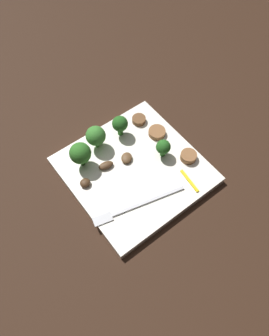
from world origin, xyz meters
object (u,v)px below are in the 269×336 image
sausage_slice_0 (157,132)px  sausage_slice_2 (139,120)px  broccoli_floret_3 (80,153)px  pepper_strip_0 (189,181)px  broccoli_floret_1 (120,124)px  mushroom_2 (106,165)px  plate (134,170)px  mushroom_1 (85,183)px  fork (133,207)px  broccoli_floret_0 (163,147)px  sausage_slice_1 (188,156)px  broccoli_floret_2 (96,136)px  mushroom_0 (127,158)px

sausage_slice_0 → sausage_slice_2: (0.01, -0.05, -0.00)m
broccoli_floret_3 → pepper_strip_0: (-0.14, 0.16, -0.04)m
broccoli_floret_1 → pepper_strip_0: (-0.04, 0.17, -0.03)m
mushroom_2 → pepper_strip_0: size_ratio=0.55×
plate → broccoli_floret_1: 0.10m
sausage_slice_2 → mushroom_1: bearing=18.6°
plate → broccoli_floret_1: broccoli_floret_1 is taller
broccoli_floret_3 → fork: bearing=98.6°
broccoli_floret_3 → pepper_strip_0: broccoli_floret_3 is taller
broccoli_floret_0 → mushroom_2: (0.11, -0.05, -0.02)m
broccoli_floret_1 → sausage_slice_2: size_ratio=1.68×
sausage_slice_1 → mushroom_2: bearing=-30.4°
plate → mushroom_1: mushroom_1 is taller
broccoli_floret_3 → pepper_strip_0: 0.21m
broccoli_floret_0 → sausage_slice_1: 0.06m
broccoli_floret_1 → broccoli_floret_3: (0.10, 0.01, 0.01)m
plate → sausage_slice_2: bearing=-132.1°
broccoli_floret_1 → broccoli_floret_2: bearing=-3.7°
sausage_slice_1 → pepper_strip_0: 0.05m
broccoli_floret_1 → broccoli_floret_3: 0.10m
broccoli_floret_2 → mushroom_2: 0.06m
broccoli_floret_3 → broccoli_floret_1: bearing=-171.9°
mushroom_1 → pepper_strip_0: 0.20m
mushroom_0 → pepper_strip_0: mushroom_0 is taller
mushroom_0 → pepper_strip_0: 0.13m
mushroom_0 → pepper_strip_0: bearing=120.1°
sausage_slice_1 → mushroom_0: size_ratio=1.23×
broccoli_floret_3 → mushroom_1: broccoli_floret_3 is taller
broccoli_floret_0 → mushroom_1: (0.16, -0.04, -0.02)m
broccoli_floret_3 → mushroom_0: 0.09m
sausage_slice_2 → pepper_strip_0: bearing=85.7°
broccoli_floret_1 → broccoli_floret_3: broccoli_floret_3 is taller
broccoli_floret_2 → mushroom_1: bearing=41.5°
mushroom_2 → pepper_strip_0: 0.16m
mushroom_2 → sausage_slice_1: bearing=149.6°
mushroom_2 → plate: bearing=139.8°
broccoli_floret_1 → sausage_slice_1: 0.15m
fork → broccoli_floret_0: size_ratio=4.21×
sausage_slice_0 → mushroom_2: size_ratio=1.19×
broccoli_floret_0 → broccoli_floret_2: size_ratio=0.77×
broccoli_floret_2 → mushroom_2: size_ratio=1.81×
fork → broccoli_floret_0: (-0.12, -0.06, 0.02)m
fork → sausage_slice_2: 0.20m
pepper_strip_0 → sausage_slice_0: bearing=-100.1°
mushroom_0 → mushroom_2: bearing=-13.9°
sausage_slice_1 → sausage_slice_2: 0.14m
sausage_slice_0 → pepper_strip_0: sausage_slice_0 is taller
broccoli_floret_1 → mushroom_2: (0.07, 0.05, -0.03)m
sausage_slice_1 → mushroom_0: bearing=-36.3°
plate → mushroom_0: (-0.00, -0.03, 0.01)m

